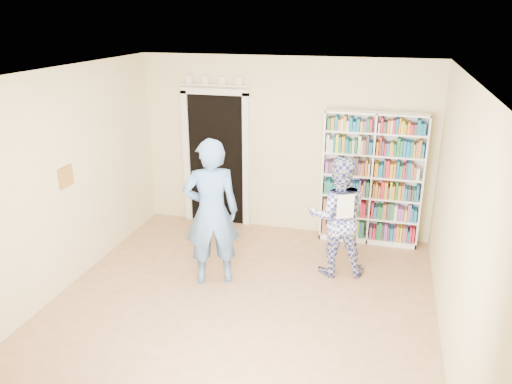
% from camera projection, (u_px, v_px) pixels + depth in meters
% --- Properties ---
extents(floor, '(5.00, 5.00, 0.00)m').
position_uv_depth(floor, '(238.00, 311.00, 5.82)').
color(floor, '#906745').
rests_on(floor, ground).
extents(ceiling, '(5.00, 5.00, 0.00)m').
position_uv_depth(ceiling, '(234.00, 76.00, 4.91)').
color(ceiling, white).
rests_on(ceiling, wall_back).
extents(wall_back, '(4.50, 0.00, 4.50)m').
position_uv_depth(wall_back, '(284.00, 146.00, 7.64)').
color(wall_back, beige).
rests_on(wall_back, floor).
extents(wall_left, '(0.00, 5.00, 5.00)m').
position_uv_depth(wall_left, '(55.00, 186.00, 5.91)').
color(wall_left, beige).
rests_on(wall_left, floor).
extents(wall_right, '(0.00, 5.00, 5.00)m').
position_uv_depth(wall_right, '(458.00, 225.00, 4.82)').
color(wall_right, beige).
rests_on(wall_right, floor).
extents(bookshelf, '(1.44, 0.27, 1.98)m').
position_uv_depth(bookshelf, '(372.00, 178.00, 7.29)').
color(bookshelf, white).
rests_on(bookshelf, floor).
extents(doorway, '(1.10, 0.08, 2.43)m').
position_uv_depth(doorway, '(216.00, 153.00, 7.94)').
color(doorway, black).
rests_on(doorway, floor).
extents(wall_art, '(0.03, 0.25, 0.25)m').
position_uv_depth(wall_art, '(66.00, 177.00, 6.07)').
color(wall_art, brown).
rests_on(wall_art, wall_left).
extents(man_blue, '(0.82, 0.69, 1.90)m').
position_uv_depth(man_blue, '(211.00, 213.00, 6.18)').
color(man_blue, '#517AB4').
rests_on(man_blue, floor).
extents(man_plaid, '(0.89, 0.76, 1.60)m').
position_uv_depth(man_plaid, '(338.00, 217.00, 6.44)').
color(man_plaid, navy).
rests_on(man_plaid, floor).
extents(paper_sheet, '(0.20, 0.10, 0.31)m').
position_uv_depth(paper_sheet, '(346.00, 207.00, 6.11)').
color(paper_sheet, white).
rests_on(paper_sheet, man_plaid).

